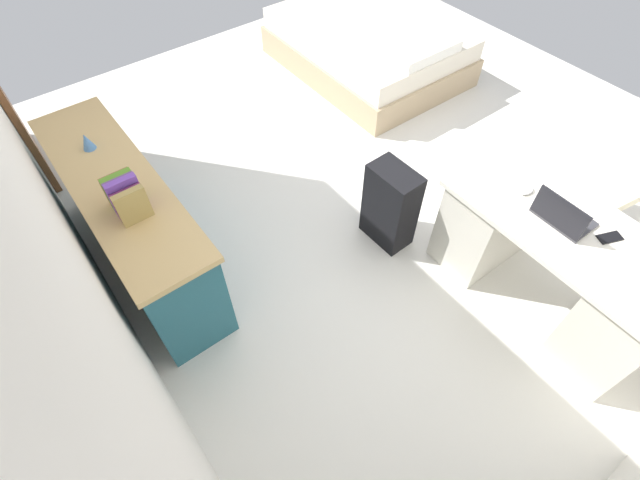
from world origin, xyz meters
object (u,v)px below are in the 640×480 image
Objects in this scene: office_chair at (608,183)px; computer_mouse at (527,190)px; suitcase_black at (390,206)px; credenza at (134,224)px; bed at (368,47)px; desk at (550,264)px; cell_phone_near_laptop at (610,238)px; laptop at (562,216)px; figurine_small at (87,142)px.

office_chair is 0.95m from computer_mouse.
suitcase_black is 6.46× the size of computer_mouse.
credenza reaches higher than bed.
desk is at bearing 177.72° from computer_mouse.
cell_phone_near_laptop is at bearing 163.07° from bed.
bed is 6.09× the size of laptop.
office_chair reaches higher than credenza.
laptop is 2.31× the size of cell_phone_near_laptop.
credenza is at bearing 108.19° from bed.
credenza is 13.24× the size of cell_phone_near_laptop.
credenza is 18.00× the size of computer_mouse.
bed is 14.06× the size of cell_phone_near_laptop.
bed is at bearing 5.68° from cell_phone_near_laptop.
suitcase_black is 2.06× the size of laptop.
figurine_small is at bearing 62.52° from cell_phone_near_laptop.
office_chair is 0.49× the size of bed.
desk is 13.20× the size of figurine_small.
cell_phone_near_laptop is at bearing 112.18° from office_chair.
office_chair is 1.45× the size of suitcase_black.
bed is 17.39× the size of figurine_small.
cell_phone_near_laptop is (-0.33, 0.81, 0.32)m from office_chair.
desk is at bearing -139.41° from figurine_small.
desk is 2.69m from credenza.
laptop is at bearing -133.43° from credenza.
office_chair is 2.68m from bed.
desk is 0.81× the size of credenza.
computer_mouse is at bearing 78.77° from office_chair.
laptop reaches higher than computer_mouse.
computer_mouse is (0.26, -0.05, -0.03)m from laptop.
laptop is at bearing -138.76° from figurine_small.
figurine_small is (2.41, 2.02, 0.11)m from cell_phone_near_laptop.
computer_mouse is 0.91× the size of figurine_small.
credenza is at bearing -179.76° from figurine_small.
laptop is 2.86× the size of figurine_small.
credenza is at bearing 52.75° from computer_mouse.
laptop reaches higher than credenza.
laptop is at bearing 170.98° from computer_mouse.
desk is 3.02m from bed.
office_chair is 1.00m from laptop.
credenza is (1.88, 1.93, 0.01)m from desk.
figurine_small is at bearing 40.59° from desk.
cell_phone_near_laptop is (-0.24, -0.12, -0.04)m from laptop.
credenza reaches higher than desk.
desk is at bearing -134.29° from credenza.
office_chair is 0.52× the size of credenza.
figurine_small reaches higher than bed.
suitcase_black is (0.84, 1.31, -0.10)m from office_chair.
laptop is 0.27m from computer_mouse.
figurine_small is (2.17, 1.90, 0.07)m from laptop.
office_chair reaches higher than bed.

